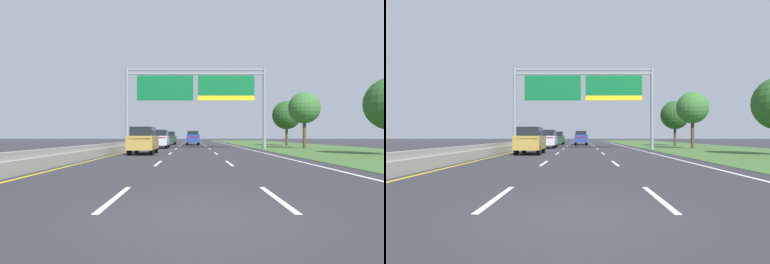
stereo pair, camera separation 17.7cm
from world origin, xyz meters
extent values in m
plane|color=#2B2B30|center=(0.00, 35.00, 0.00)|extent=(220.00, 220.00, 0.00)
cube|color=white|center=(-1.85, 1.50, 0.00)|extent=(0.14, 3.00, 0.01)
cube|color=white|center=(-1.85, 10.50, 0.00)|extent=(0.14, 3.00, 0.01)
cube|color=white|center=(-1.85, 19.50, 0.00)|extent=(0.14, 3.00, 0.01)
cube|color=white|center=(-1.85, 28.50, 0.00)|extent=(0.14, 3.00, 0.01)
cube|color=white|center=(-1.85, 37.50, 0.00)|extent=(0.14, 3.00, 0.01)
cube|color=white|center=(-1.85, 46.50, 0.00)|extent=(0.14, 3.00, 0.01)
cube|color=white|center=(-1.85, 55.50, 0.00)|extent=(0.14, 3.00, 0.01)
cube|color=white|center=(-1.85, 64.50, 0.00)|extent=(0.14, 3.00, 0.01)
cube|color=white|center=(-1.85, 73.50, 0.00)|extent=(0.14, 3.00, 0.01)
cube|color=white|center=(-1.85, 82.50, 0.00)|extent=(0.14, 3.00, 0.01)
cube|color=white|center=(1.85, 1.50, 0.00)|extent=(0.14, 3.00, 0.01)
cube|color=white|center=(1.85, 10.50, 0.00)|extent=(0.14, 3.00, 0.01)
cube|color=white|center=(1.85, 19.50, 0.00)|extent=(0.14, 3.00, 0.01)
cube|color=white|center=(1.85, 28.50, 0.00)|extent=(0.14, 3.00, 0.01)
cube|color=white|center=(1.85, 37.50, 0.00)|extent=(0.14, 3.00, 0.01)
cube|color=white|center=(1.85, 46.50, 0.00)|extent=(0.14, 3.00, 0.01)
cube|color=white|center=(1.85, 55.50, 0.00)|extent=(0.14, 3.00, 0.01)
cube|color=white|center=(1.85, 64.50, 0.00)|extent=(0.14, 3.00, 0.01)
cube|color=white|center=(1.85, 73.50, 0.00)|extent=(0.14, 3.00, 0.01)
cube|color=white|center=(1.85, 82.50, 0.00)|extent=(0.14, 3.00, 0.01)
cube|color=white|center=(5.90, 35.00, 0.00)|extent=(0.16, 106.00, 0.01)
cube|color=gold|center=(-5.90, 35.00, 0.00)|extent=(0.16, 106.00, 0.01)
cube|color=#3D602D|center=(13.95, 35.00, 0.01)|extent=(14.00, 110.00, 0.02)
cube|color=#99968E|center=(-6.60, 35.00, 0.28)|extent=(0.60, 110.00, 0.55)
cube|color=#99968E|center=(-6.60, 35.00, 0.70)|extent=(0.25, 110.00, 0.30)
cylinder|color=gray|center=(-7.05, 27.50, 4.38)|extent=(0.36, 0.36, 8.77)
cylinder|color=gray|center=(7.65, 27.50, 4.38)|extent=(0.36, 0.36, 8.77)
cube|color=gray|center=(0.30, 27.50, 8.54)|extent=(14.70, 0.24, 0.20)
cube|color=gray|center=(0.30, 27.50, 8.09)|extent=(14.70, 0.24, 0.20)
cube|color=#0C602D|center=(-2.95, 27.32, 6.54)|extent=(6.00, 0.12, 2.67)
cube|color=#0C602D|center=(3.55, 27.32, 6.79)|extent=(6.00, 0.12, 2.17)
cube|color=yellow|center=(3.55, 27.32, 5.45)|extent=(6.00, 0.12, 0.50)
cube|color=navy|center=(0.05, 43.06, 0.92)|extent=(2.05, 5.42, 1.00)
cube|color=black|center=(0.04, 43.91, 1.81)|extent=(1.74, 1.92, 0.78)
cube|color=#B21414|center=(0.07, 40.40, 1.22)|extent=(1.68, 0.09, 0.12)
cube|color=navy|center=(0.06, 41.33, 1.52)|extent=(2.02, 1.96, 0.20)
cylinder|color=black|center=(-0.82, 44.89, 0.42)|extent=(0.31, 0.84, 0.84)
cylinder|color=black|center=(0.88, 44.90, 0.42)|extent=(0.31, 0.84, 0.84)
cylinder|color=black|center=(-0.79, 41.21, 0.42)|extent=(0.31, 0.84, 0.84)
cylinder|color=black|center=(0.91, 41.23, 0.42)|extent=(0.31, 0.84, 0.84)
cube|color=#193D23|center=(-3.70, 44.87, 0.91)|extent=(1.94, 4.72, 1.05)
cube|color=black|center=(-3.70, 44.72, 1.77)|extent=(1.66, 3.01, 0.68)
cube|color=#B21414|center=(-3.71, 42.56, 1.22)|extent=(1.60, 0.09, 0.12)
cylinder|color=black|center=(-4.50, 46.48, 0.38)|extent=(0.27, 0.76, 0.76)
cylinder|color=black|center=(-2.86, 46.47, 0.38)|extent=(0.27, 0.76, 0.76)
cylinder|color=black|center=(-4.53, 43.28, 0.38)|extent=(0.27, 0.76, 0.76)
cylinder|color=black|center=(-2.89, 43.27, 0.38)|extent=(0.27, 0.76, 0.76)
cube|color=#B2B5BA|center=(-3.77, 30.49, 0.91)|extent=(1.90, 4.70, 1.05)
cube|color=black|center=(-3.77, 30.34, 1.77)|extent=(1.64, 3.00, 0.68)
cube|color=#B21414|center=(-3.77, 28.18, 1.22)|extent=(1.60, 0.08, 0.12)
cylinder|color=black|center=(-4.59, 32.09, 0.38)|extent=(0.26, 0.76, 0.76)
cylinder|color=black|center=(-2.95, 32.08, 0.38)|extent=(0.26, 0.76, 0.76)
cylinder|color=black|center=(-4.59, 28.89, 0.38)|extent=(0.26, 0.76, 0.76)
cylinder|color=black|center=(-2.95, 28.89, 0.38)|extent=(0.26, 0.76, 0.76)
cube|color=#A38438|center=(-3.90, 18.83, 0.91)|extent=(1.93, 4.71, 1.05)
cube|color=black|center=(-3.90, 18.68, 1.77)|extent=(1.66, 3.01, 0.68)
cube|color=#B21414|center=(-3.88, 16.52, 1.22)|extent=(1.60, 0.09, 0.12)
cylinder|color=black|center=(-4.73, 20.42, 0.38)|extent=(0.27, 0.76, 0.76)
cylinder|color=black|center=(-3.09, 20.43, 0.38)|extent=(0.27, 0.76, 0.76)
cylinder|color=black|center=(-4.71, 17.22, 0.38)|extent=(0.27, 0.76, 0.76)
cylinder|color=black|center=(-3.07, 17.24, 0.38)|extent=(0.27, 0.76, 0.76)
cylinder|color=#4C3823|center=(12.47, 28.97, 1.58)|extent=(0.36, 0.36, 3.17)
sphere|color=#33662D|center=(12.47, 28.97, 4.57)|extent=(3.50, 3.50, 3.50)
cylinder|color=#4C3823|center=(13.60, 39.19, 1.40)|extent=(0.36, 0.36, 2.79)
sphere|color=#234C1E|center=(13.60, 39.19, 4.43)|extent=(4.08, 4.08, 4.08)
camera|label=1|loc=(-0.09, -5.64, 1.43)|focal=29.05mm
camera|label=2|loc=(0.09, -5.64, 1.43)|focal=29.05mm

